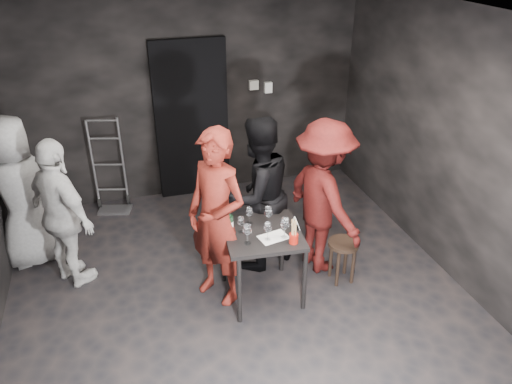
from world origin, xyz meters
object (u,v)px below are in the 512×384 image
object	(u,v)px
bystander_cream	(62,211)
server_red	(216,204)
man_maroon	(324,189)
tasting_table	(263,240)
hand_truck	(113,193)
wine_bottle	(230,224)
bystander_grey	(20,185)
breadstick_cup	(294,232)
stool	(343,251)
woman_black	(257,186)

from	to	relation	value
bystander_cream	server_red	bearing A→B (deg)	-150.59
man_maroon	tasting_table	bearing A→B (deg)	98.14
hand_truck	wine_bottle	bearing A→B (deg)	-48.84
hand_truck	bystander_grey	distance (m)	1.47
wine_bottle	breadstick_cup	size ratio (longest dim) A/B	1.05
server_red	bystander_grey	distance (m)	2.17
stool	tasting_table	bearing A→B (deg)	179.17
bystander_grey	wine_bottle	bearing A→B (deg)	132.13
woman_black	bystander_cream	size ratio (longest dim) A/B	1.13
tasting_table	server_red	distance (m)	0.59
stool	breadstick_cup	size ratio (longest dim) A/B	1.80
stool	bystander_grey	xyz separation A→B (m)	(-3.10, 1.30, 0.57)
bystander_cream	breadstick_cup	xyz separation A→B (m)	(2.03, -1.04, 0.02)
hand_truck	woman_black	xyz separation A→B (m)	(1.47, -1.68, 0.73)
stool	breadstick_cup	world-z (taller)	breadstick_cup
hand_truck	breadstick_cup	xyz separation A→B (m)	(1.57, -2.48, 0.65)
hand_truck	bystander_cream	size ratio (longest dim) A/B	0.72
bystander_cream	bystander_grey	distance (m)	0.66
hand_truck	server_red	distance (m)	2.45
tasting_table	bystander_cream	bearing A→B (deg)	156.80
tasting_table	stool	bearing A→B (deg)	-0.83
woman_black	tasting_table	bearing A→B (deg)	57.00
breadstick_cup	hand_truck	bearing A→B (deg)	122.31
hand_truck	man_maroon	xyz separation A→B (m)	(2.10, -1.92, 0.71)
woman_black	wine_bottle	distance (m)	0.65
stool	breadstick_cup	xyz separation A→B (m)	(-0.65, -0.25, 0.50)
bystander_cream	woman_black	bearing A→B (deg)	-132.52
man_maroon	wine_bottle	distance (m)	1.08
hand_truck	wine_bottle	size ratio (longest dim) A/B	4.49
tasting_table	stool	xyz separation A→B (m)	(0.86, -0.01, -0.29)
woman_black	wine_bottle	xyz separation A→B (m)	(-0.42, -0.49, -0.10)
server_red	man_maroon	bearing A→B (deg)	61.50
hand_truck	stool	size ratio (longest dim) A/B	2.61
bystander_grey	breadstick_cup	xyz separation A→B (m)	(2.45, -1.55, -0.07)
hand_truck	bystander_cream	distance (m)	1.64
stool	wine_bottle	size ratio (longest dim) A/B	1.72
stool	wine_bottle	bearing A→B (deg)	176.83
man_maroon	wine_bottle	xyz separation A→B (m)	(-1.05, -0.25, -0.08)
server_red	woman_black	distance (m)	0.68
breadstick_cup	stool	bearing A→B (deg)	20.89
server_red	hand_truck	bearing A→B (deg)	167.14
woman_black	bystander_cream	bearing A→B (deg)	-28.34
man_maroon	bystander_cream	bearing A→B (deg)	65.75
tasting_table	breadstick_cup	bearing A→B (deg)	-50.48
tasting_table	man_maroon	distance (m)	0.85
breadstick_cup	bystander_grey	bearing A→B (deg)	147.76
bystander_grey	stool	bearing A→B (deg)	141.96
breadstick_cup	woman_black	bearing A→B (deg)	97.27
stool	man_maroon	size ratio (longest dim) A/B	0.25
stool	breadstick_cup	bearing A→B (deg)	-159.11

